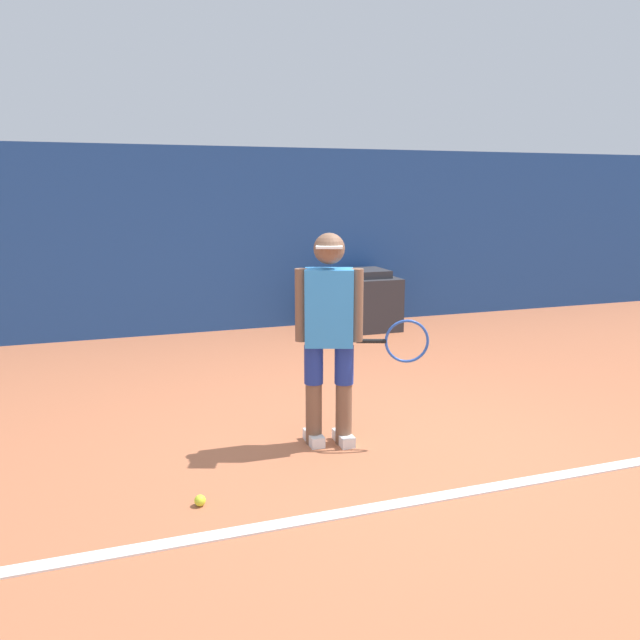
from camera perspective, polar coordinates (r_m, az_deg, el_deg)
The scene contains 6 objects.
ground_plane at distance 4.58m, azimuth 6.11°, elevation -11.95°, with size 24.00×24.00×0.00m, color #B76642.
back_wall at distance 8.37m, azimuth -6.34°, elevation 7.30°, with size 24.00×0.10×2.38m.
court_baseline at distance 4.00m, azimuth 10.55°, elevation -15.66°, with size 21.60×0.10×0.01m.
tennis_player at distance 4.45m, azimuth 1.00°, elevation -0.99°, with size 0.91×0.41×1.55m.
tennis_ball at distance 3.91m, azimuth -10.92°, elevation -15.90°, with size 0.07×0.07×0.07m.
covered_chair at distance 8.42m, azimuth 4.11°, elevation 1.77°, with size 0.79×0.81×0.80m.
Camera 1 is at (-1.79, -3.79, 1.84)m, focal length 35.00 mm.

